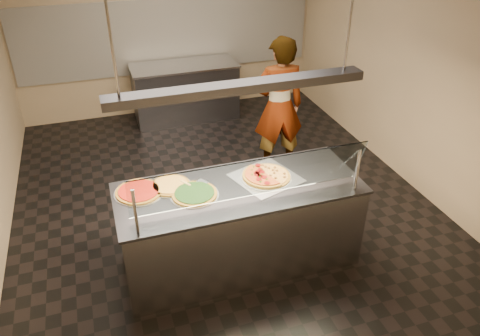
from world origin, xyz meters
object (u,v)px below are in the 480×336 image
object	(u,v)px
prep_table	(185,91)
heat_lamp_housing	(239,87)
serving_counter	(239,225)
perforated_tray	(266,177)
pizza_spatula	(192,183)
sneeze_guard	(252,179)
half_pizza_sausage	(277,173)
pizza_tomato	(139,191)
worker	(279,106)
pizza_spinach	(194,193)
half_pizza_pepperoni	(255,177)
pizza_cheese	(170,185)

from	to	relation	value
prep_table	heat_lamp_housing	xyz separation A→B (m)	(-0.27, -3.72, 1.48)
serving_counter	prep_table	bearing A→B (deg)	85.80
serving_counter	perforated_tray	bearing A→B (deg)	14.67
perforated_tray	pizza_spatula	distance (m)	0.74
sneeze_guard	prep_table	distance (m)	4.14
serving_counter	perforated_tray	size ratio (longest dim) A/B	3.30
heat_lamp_housing	sneeze_guard	bearing A→B (deg)	-90.00
half_pizza_sausage	prep_table	bearing A→B (deg)	92.29
pizza_tomato	heat_lamp_housing	world-z (taller)	heat_lamp_housing
prep_table	worker	size ratio (longest dim) A/B	0.93
worker	pizza_spinach	bearing A→B (deg)	51.66
pizza_spinach	pizza_tomato	bearing A→B (deg)	157.47
half_pizza_pepperoni	heat_lamp_housing	world-z (taller)	heat_lamp_housing
half_pizza_pepperoni	heat_lamp_housing	distance (m)	1.01
perforated_tray	sneeze_guard	bearing A→B (deg)	-125.72
worker	pizza_tomato	bearing A→B (deg)	40.16
sneeze_guard	prep_table	xyz separation A→B (m)	(0.27, 4.06, -0.76)
prep_table	pizza_spinach	bearing A→B (deg)	-100.93
pizza_spinach	pizza_tomato	size ratio (longest dim) A/B	0.98
half_pizza_pepperoni	pizza_tomato	bearing A→B (deg)	173.33
pizza_tomato	half_pizza_sausage	bearing A→B (deg)	-5.55
half_pizza_pepperoni	heat_lamp_housing	xyz separation A→B (m)	(-0.19, -0.08, 0.99)
half_pizza_sausage	heat_lamp_housing	distance (m)	1.08
pizza_cheese	prep_table	world-z (taller)	pizza_cheese
serving_counter	half_pizza_pepperoni	world-z (taller)	half_pizza_pepperoni
pizza_cheese	prep_table	distance (m)	3.64
pizza_cheese	heat_lamp_housing	distance (m)	1.21
half_pizza_pepperoni	pizza_cheese	bearing A→B (deg)	169.85
half_pizza_sausage	serving_counter	bearing A→B (deg)	-169.19
perforated_tray	half_pizza_sausage	distance (m)	0.12
pizza_tomato	heat_lamp_housing	distance (m)	1.39
prep_table	worker	bearing A→B (deg)	-68.23
pizza_cheese	heat_lamp_housing	xyz separation A→B (m)	(0.63, -0.23, 1.01)
perforated_tray	heat_lamp_housing	world-z (taller)	heat_lamp_housing
prep_table	sneeze_guard	bearing A→B (deg)	-93.85
heat_lamp_housing	worker	bearing A→B (deg)	56.62
sneeze_guard	half_pizza_pepperoni	xyz separation A→B (m)	(0.19, 0.42, -0.26)
half_pizza_pepperoni	pizza_spatula	world-z (taller)	half_pizza_pepperoni
half_pizza_pepperoni	pizza_cheese	xyz separation A→B (m)	(-0.82, 0.15, -0.02)
serving_counter	heat_lamp_housing	bearing A→B (deg)	0.00
serving_counter	pizza_tomato	bearing A→B (deg)	167.25
pizza_cheese	serving_counter	bearing A→B (deg)	-19.79
sneeze_guard	half_pizza_pepperoni	distance (m)	0.53
pizza_spinach	serving_counter	bearing A→B (deg)	-1.03
pizza_cheese	perforated_tray	bearing A→B (deg)	-8.95
worker	pizza_spatula	bearing A→B (deg)	48.88
half_pizza_sausage	pizza_tomato	bearing A→B (deg)	174.45
half_pizza_pepperoni	pizza_tomato	world-z (taller)	half_pizza_pepperoni
serving_counter	pizza_spinach	bearing A→B (deg)	178.97
serving_counter	pizza_spinach	xyz separation A→B (m)	(-0.44, 0.01, 0.48)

